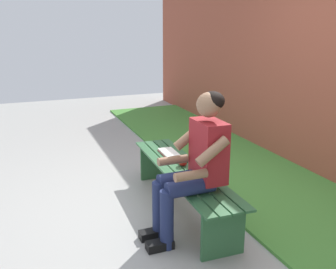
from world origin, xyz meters
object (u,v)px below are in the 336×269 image
(apple, at_px, (183,161))
(book_open, at_px, (171,154))
(person_seated, at_px, (195,161))
(bench_near, at_px, (183,178))

(apple, bearing_deg, book_open, -1.31)
(apple, bearing_deg, person_seated, 166.49)
(person_seated, bearing_deg, bench_near, -12.00)
(bench_near, distance_m, book_open, 0.40)
(bench_near, bearing_deg, person_seated, 168.00)
(apple, height_order, book_open, apple)
(apple, xyz_separation_m, book_open, (0.32, -0.01, -0.03))
(bench_near, distance_m, person_seated, 0.58)
(book_open, bearing_deg, bench_near, 176.60)
(bench_near, height_order, book_open, book_open)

